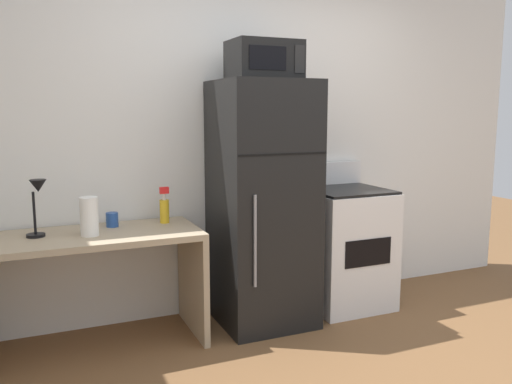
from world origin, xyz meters
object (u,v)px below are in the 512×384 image
Objects in this scene: coffee_mug at (112,220)px; paper_towel_roll at (89,216)px; microwave at (264,60)px; oven_range at (345,247)px; desk at (97,267)px; spray_bottle at (164,209)px; desk_lamp at (37,198)px; refrigerator at (262,204)px.

paper_towel_roll is at bearing -128.98° from coffee_mug.
microwave is 1.56m from oven_range.
spray_bottle reaches higher than desk.
coffee_mug is 0.21× the size of microwave.
microwave reaches higher than desk_lamp.
microwave is (1.46, -0.07, 0.86)m from desk_lamp.
refrigerator reaches higher than oven_range.
desk is 0.33m from coffee_mug.
spray_bottle is (0.47, 0.13, 0.32)m from desk.
paper_towel_roll is (-0.16, -0.20, 0.07)m from coffee_mug.
desk is 13.61× the size of coffee_mug.
desk is at bearing -179.54° from oven_range.
spray_bottle is at bearing 165.52° from microwave.
oven_range is at bearing -4.91° from spray_bottle.
coffee_mug is at bearing 50.05° from desk.
spray_bottle is at bearing 167.24° from refrigerator.
paper_towel_roll is at bearing -178.34° from refrigerator.
paper_towel_roll is 0.54m from spray_bottle.
microwave reaches higher than refrigerator.
refrigerator is 0.82m from oven_range.
coffee_mug is at bearing 169.46° from microwave.
oven_range is (1.86, 0.02, -0.07)m from desk.
coffee_mug is 1.03m from refrigerator.
oven_range is (0.72, 0.03, -0.39)m from refrigerator.
desk is 1.74m from microwave.
spray_bottle is 0.54× the size of microwave.
desk is 0.58m from spray_bottle.
spray_bottle is at bearing 7.26° from desk_lamp.
coffee_mug is 0.27m from paper_towel_roll.
desk_lamp is at bearing -165.27° from coffee_mug.
coffee_mug reaches higher than desk.
coffee_mug is (0.13, 0.15, 0.26)m from desk.
desk_lamp reaches higher than spray_bottle.
paper_towel_roll is 0.96× the size of spray_bottle.
desk is 5.39× the size of paper_towel_roll.
microwave is at bearing -2.77° from desk_lamp.
coffee_mug is (0.45, 0.12, -0.19)m from desk_lamp.
microwave is at bearing -10.54° from coffee_mug.
microwave is 0.42× the size of oven_range.
desk is 0.56m from desk_lamp.
microwave is (0.00, -0.02, 0.99)m from refrigerator.
desk_lamp is 0.32m from paper_towel_roll.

